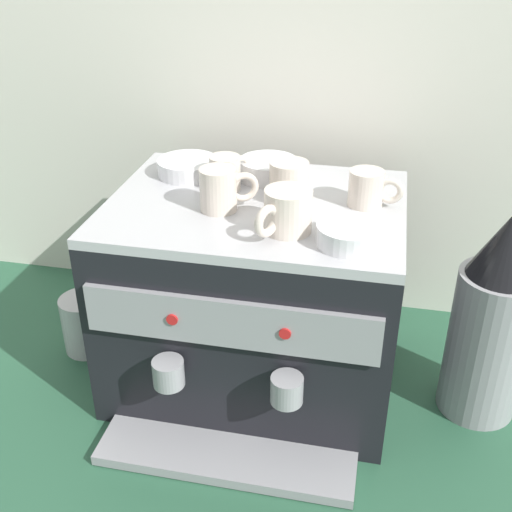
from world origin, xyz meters
The scene contains 13 objects.
ground_plane centered at (0.00, 0.00, 0.00)m, with size 4.00×4.00×0.00m, color #28563D.
tiled_backsplash_wall centered at (0.00, 0.33, 0.56)m, with size 2.80×0.03×1.12m, color silver.
espresso_machine centered at (0.00, -0.01, 0.20)m, with size 0.55×0.54×0.40m.
ceramic_cup_0 centered at (0.20, 0.03, 0.43)m, with size 0.10×0.06×0.07m.
ceramic_cup_1 centered at (0.07, -0.11, 0.44)m, with size 0.09×0.11×0.07m.
ceramic_cup_2 centered at (0.06, 0.02, 0.44)m, with size 0.07×0.11×0.08m.
ceramic_cup_3 centered at (-0.05, -0.05, 0.44)m, with size 0.10×0.07×0.08m.
ceramic_cup_4 centered at (-0.07, 0.05, 0.43)m, with size 0.07×0.09×0.07m.
ceramic_bowl_0 centered at (0.00, 0.12, 0.42)m, with size 0.12×0.12×0.04m.
ceramic_bowl_1 centered at (0.18, -0.13, 0.42)m, with size 0.11×0.11×0.03m.
ceramic_bowl_2 centered at (-0.16, 0.10, 0.42)m, with size 0.12×0.12×0.03m.
coffee_grinder centered at (0.45, -0.02, 0.20)m, with size 0.15×0.15×0.43m.
milk_pitcher centered at (-0.39, 0.00, 0.07)m, with size 0.10×0.10×0.13m, color #B7B7BC.
Camera 1 is at (0.22, -1.06, 0.89)m, focal length 44.62 mm.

